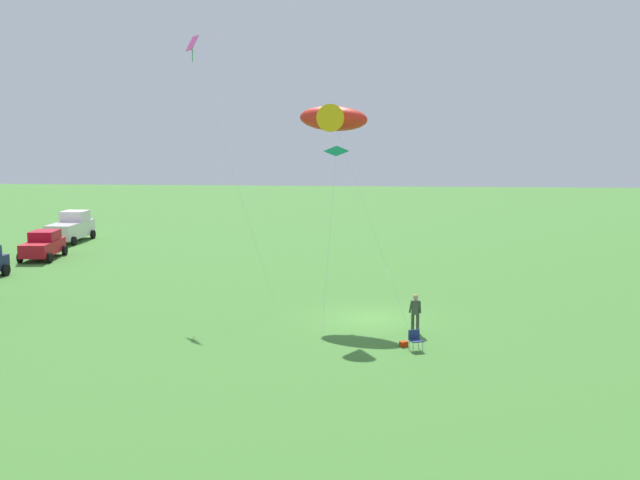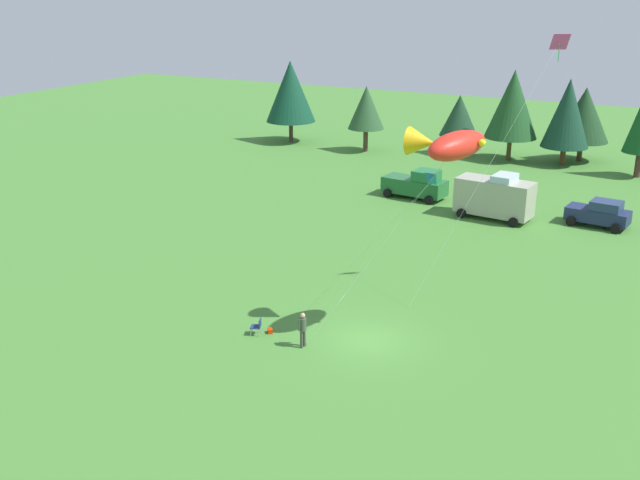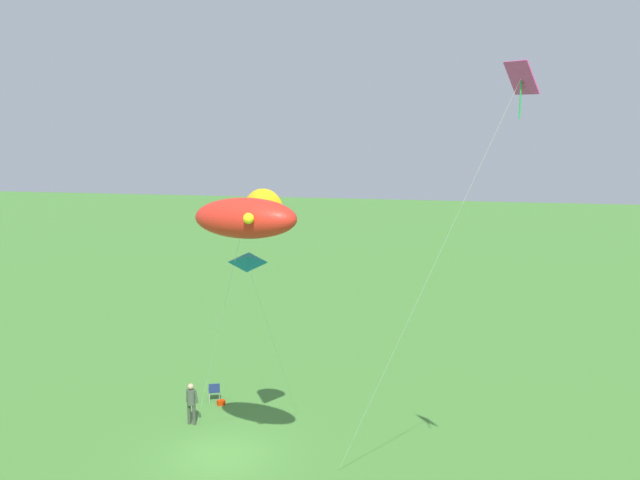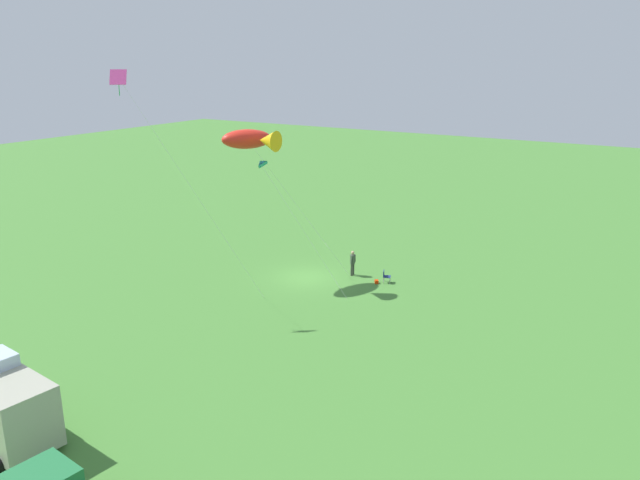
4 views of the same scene
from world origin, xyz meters
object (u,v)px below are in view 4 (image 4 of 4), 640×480
Objects in this scene: kite_large_fish at (252,139)px; kite_diamond_rainbow at (125,88)px; backpack_on_grass at (377,282)px; kite_delta_teal at (260,164)px; folding_chair at (386,276)px; person_kite_flyer at (353,261)px.

kite_diamond_rainbow is (2.78, 7.53, 3.44)m from kite_large_fish.
kite_diamond_rainbow reaches higher than backpack_on_grass.
kite_delta_teal is (-3.24, -7.72, -4.99)m from kite_diamond_rainbow.
folding_chair is 0.08× the size of kite_large_fish.
person_kite_flyer is 2.12× the size of folding_chair.
backpack_on_grass is 10.88m from kite_delta_teal.
kite_diamond_rainbow is 1.69× the size of kite_delta_teal.
kite_diamond_rainbow is at bearing -117.60° from person_kite_flyer.
folding_chair is at bearing -134.60° from backpack_on_grass.
kite_diamond_rainbow is at bearing 67.22° from kite_delta_teal.
kite_diamond_rainbow is (10.60, 11.40, 12.37)m from folding_chair.
folding_chair is at bearing 4.60° from person_kite_flyer.
kite_large_fish is (7.82, 3.87, 8.93)m from folding_chair.
person_kite_flyer is at bearing -141.57° from kite_delta_teal.
backpack_on_grass is 12.36m from kite_large_fish.
kite_delta_teal is at bearing -157.09° from kite_large_fish.
kite_delta_teal is (-0.46, -0.20, -1.55)m from kite_large_fish.
kite_delta_teal is at bearing 25.06° from backpack_on_grass.
backpack_on_grass is (-2.13, 0.56, -0.91)m from person_kite_flyer.
person_kite_flyer is 5.44× the size of backpack_on_grass.
kite_diamond_rainbow reaches higher than person_kite_flyer.
kite_delta_teal reaches higher than folding_chair.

